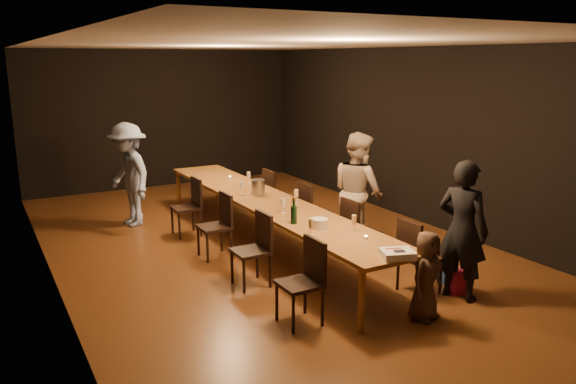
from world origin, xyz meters
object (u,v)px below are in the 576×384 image
woman_tan (358,192)px  plate_stack (319,223)px  chair_right_0 (420,256)px  champagne_bottle (294,211)px  table (267,203)px  child (426,276)px  birthday_cake (397,254)px  chair_left_0 (300,283)px  chair_right_2 (315,211)px  chair_right_1 (361,230)px  chair_left_2 (214,226)px  ice_bucket (258,187)px  chair_right_3 (278,195)px  chair_left_3 (186,207)px  man_blue (129,175)px  chair_left_1 (251,250)px  woman_birthday (463,230)px

woman_tan → plate_stack: bearing=127.1°
chair_right_0 → champagne_bottle: bearing=-134.8°
table → child: (0.40, -2.98, -0.20)m
table → birthday_cake: birthday_cake is taller
woman_tan → chair_left_0: bearing=131.8°
chair_left_0 → chair_right_0: bearing=-90.0°
chair_right_2 → chair_left_0: 2.94m
chair_right_1 → child: bearing=-14.1°
chair_left_2 → ice_bucket: 1.03m
child → chair_right_0: bearing=34.2°
plate_stack → ice_bucket: ice_bucket is taller
table → chair_right_3: chair_right_3 is taller
chair_left_2 → child: size_ratio=0.93×
table → chair_left_3: chair_left_3 is taller
birthday_cake → champagne_bottle: (-0.33, 1.62, 0.13)m
chair_right_0 → child: 0.73m
chair_right_1 → chair_left_3: 2.94m
chair_right_3 → ice_bucket: 1.24m
chair_left_2 → birthday_cake: chair_left_2 is taller
chair_right_2 → woman_tan: (0.30, -0.71, 0.42)m
champagne_bottle → ice_bucket: champagne_bottle is taller
chair_right_3 → ice_bucket: size_ratio=3.97×
plate_stack → chair_right_0: bearing=-40.2°
chair_right_3 → man_blue: (-2.33, 1.02, 0.42)m
chair_left_0 → birthday_cake: 1.08m
table → chair_right_1: bearing=-54.7°
chair_right_1 → chair_right_2: same height
plate_stack → table: bearing=86.6°
chair_right_2 → chair_left_0: size_ratio=1.00×
chair_right_3 → chair_left_2: size_ratio=1.00×
chair_right_2 → ice_bucket: ice_bucket is taller
champagne_bottle → ice_bucket: bearing=79.4°
chair_left_1 → chair_right_0: bearing=-125.2°
plate_stack → champagne_bottle: size_ratio=0.62×
plate_stack → chair_left_2: bearing=115.3°
child → plate_stack: (-0.50, 1.38, 0.31)m
chair_left_1 → plate_stack: (0.76, -0.40, 0.34)m
chair_left_2 → man_blue: 2.35m
chair_right_3 → woman_birthday: bearing=4.4°
chair_right_2 → chair_right_3: size_ratio=1.00×
champagne_bottle → child: bearing=-68.2°
chair_left_3 → child: size_ratio=0.93×
woman_tan → plate_stack: (-1.24, -0.89, -0.07)m
chair_left_2 → woman_birthday: 3.43m
woman_tan → champagne_bottle: woman_tan is taller
chair_right_3 → champagne_bottle: bearing=-24.4°
chair_right_2 → woman_tan: 0.88m
child → chair_right_2: bearing=63.3°
chair_right_3 → woman_birthday: 3.98m
woman_birthday → chair_left_3: bearing=8.3°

